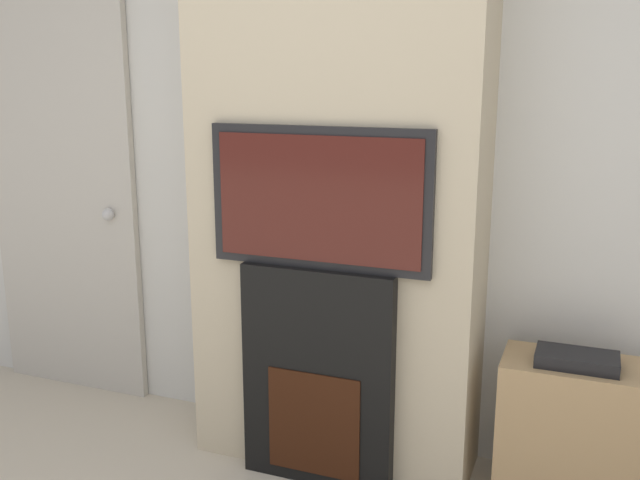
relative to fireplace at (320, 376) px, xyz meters
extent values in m
cube|color=silver|center=(0.00, 0.43, 0.90)|extent=(6.00, 0.06, 2.70)
cube|color=beige|center=(0.00, 0.20, 0.90)|extent=(1.19, 0.40, 2.70)
cube|color=black|center=(0.00, 0.00, 0.00)|extent=(0.64, 0.14, 0.92)
cube|color=#33160A|center=(0.00, -0.07, -0.18)|extent=(0.39, 0.01, 0.44)
cube|color=black|center=(0.00, 0.00, 0.74)|extent=(0.90, 0.06, 0.55)
cube|color=#471914|center=(0.00, -0.03, 0.74)|extent=(0.82, 0.01, 0.49)
cube|color=tan|center=(0.97, 0.17, -0.16)|extent=(0.54, 0.31, 0.60)
cube|color=black|center=(0.97, 0.14, 0.17)|extent=(0.30, 0.17, 0.05)
cube|color=#BCB7AD|center=(-1.57, 0.38, 0.56)|extent=(0.88, 0.04, 2.03)
sphere|color=silver|center=(-1.26, 0.34, 0.52)|extent=(0.06, 0.06, 0.06)
camera|label=1|loc=(0.98, -2.51, 1.21)|focal=40.00mm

